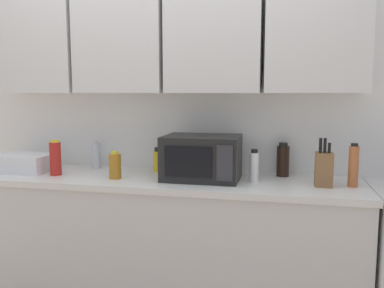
# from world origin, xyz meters

# --- Properties ---
(wall_back_with_cabinets) EXTENTS (3.42, 0.38, 2.60)m
(wall_back_with_cabinets) POSITION_xyz_m (0.00, -0.07, 1.58)
(wall_back_with_cabinets) COLOR white
(wall_back_with_cabinets) RESTS_ON ground_plane
(counter_run) EXTENTS (2.55, 0.63, 0.90)m
(counter_run) POSITION_xyz_m (0.00, -0.30, 0.45)
(counter_run) COLOR silver
(counter_run) RESTS_ON ground_plane
(microwave) EXTENTS (0.48, 0.37, 0.28)m
(microwave) POSITION_xyz_m (0.26, -0.29, 1.04)
(microwave) COLOR black
(microwave) RESTS_ON counter_run
(dish_rack) EXTENTS (0.38, 0.30, 0.12)m
(dish_rack) POSITION_xyz_m (-1.02, -0.30, 0.96)
(dish_rack) COLOR silver
(dish_rack) RESTS_ON counter_run
(knife_block) EXTENTS (0.10, 0.12, 0.29)m
(knife_block) POSITION_xyz_m (1.00, -0.33, 1.00)
(knife_block) COLOR brown
(knife_block) RESTS_ON counter_run
(bottle_white_jar) EXTENTS (0.05, 0.05, 0.21)m
(bottle_white_jar) POSITION_xyz_m (0.59, -0.31, 1.00)
(bottle_white_jar) COLOR white
(bottle_white_jar) RESTS_ON counter_run
(bottle_amber_vinegar) EXTENTS (0.08, 0.08, 0.18)m
(bottle_amber_vinegar) POSITION_xyz_m (-0.29, -0.40, 0.98)
(bottle_amber_vinegar) COLOR #AD701E
(bottle_amber_vinegar) RESTS_ON counter_run
(bottle_yellow_mustard) EXTENTS (0.07, 0.07, 0.17)m
(bottle_yellow_mustard) POSITION_xyz_m (-0.09, -0.11, 0.98)
(bottle_yellow_mustard) COLOR gold
(bottle_yellow_mustard) RESTS_ON counter_run
(bottle_clear_tall) EXTENTS (0.05, 0.05, 0.20)m
(bottle_clear_tall) POSITION_xyz_m (-0.57, -0.08, 0.99)
(bottle_clear_tall) COLOR silver
(bottle_clear_tall) RESTS_ON counter_run
(bottle_soy_dark) EXTENTS (0.08, 0.08, 0.22)m
(bottle_soy_dark) POSITION_xyz_m (0.77, -0.09, 1.01)
(bottle_soy_dark) COLOR black
(bottle_soy_dark) RESTS_ON counter_run
(bottle_spice_jar) EXTENTS (0.06, 0.06, 0.26)m
(bottle_spice_jar) POSITION_xyz_m (1.17, -0.31, 1.03)
(bottle_spice_jar) COLOR #BC6638
(bottle_spice_jar) RESTS_ON counter_run
(bottle_red_sauce) EXTENTS (0.08, 0.08, 0.24)m
(bottle_red_sauce) POSITION_xyz_m (-0.72, -0.38, 1.02)
(bottle_red_sauce) COLOR red
(bottle_red_sauce) RESTS_ON counter_run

